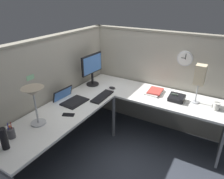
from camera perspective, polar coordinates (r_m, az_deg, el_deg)
ground_plane at (r=3.27m, az=1.47°, el=-14.73°), size 6.80×6.80×0.00m
cubicle_wall_back at (r=3.06m, az=-16.18°, el=-1.08°), size 2.57×0.12×1.58m
cubicle_wall_right at (r=3.47m, az=12.50°, el=2.43°), size 0.12×2.37×1.58m
desk at (r=2.78m, az=1.00°, el=-6.62°), size 2.35×2.15×0.73m
monitor at (r=3.30m, az=-5.46°, el=6.00°), size 0.46×0.20×0.50m
laptop at (r=2.94m, az=-11.51°, el=-2.54°), size 0.36×0.40×0.22m
keyboard at (r=2.98m, az=-2.63°, el=-1.89°), size 0.43×0.16×0.02m
computer_mouse at (r=3.24m, az=0.05°, el=0.47°), size 0.06×0.10×0.03m
desk_lamp_dome at (r=2.38m, az=-20.58°, el=-1.34°), size 0.24×0.24×0.44m
pen_cup at (r=2.41m, az=-25.75°, el=-10.63°), size 0.08×0.08×0.18m
cell_phone at (r=2.61m, az=-11.78°, el=-6.74°), size 0.12×0.16×0.01m
thermos_flask at (r=2.25m, az=-27.36°, el=-11.84°), size 0.07×0.07×0.22m
office_phone at (r=3.01m, az=17.27°, el=-2.27°), size 0.19×0.21×0.11m
book_stack at (r=3.16m, az=11.52°, el=-0.60°), size 0.30×0.23×0.04m
desk_lamp_paper at (r=2.91m, az=22.80°, el=3.44°), size 0.13×0.13×0.53m
coffee_mug at (r=2.96m, az=26.54°, el=-4.14°), size 0.08×0.08×0.10m
wall_clock at (r=3.20m, az=19.25°, el=7.95°), size 0.04×0.22×0.22m
pinned_note_leftmost at (r=2.69m, az=-21.34°, el=3.06°), size 0.11×0.00×0.06m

